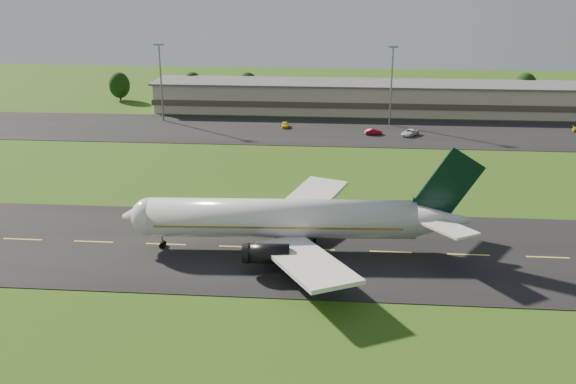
# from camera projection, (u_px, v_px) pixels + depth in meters

# --- Properties ---
(ground) EXTENTS (360.00, 360.00, 0.00)m
(ground) POSITION_uv_depth(u_px,v_px,m) (391.00, 253.00, 92.22)
(ground) COLOR #284C13
(ground) RESTS_ON ground
(taxiway) EXTENTS (220.00, 30.00, 0.10)m
(taxiway) POSITION_uv_depth(u_px,v_px,m) (391.00, 252.00, 92.20)
(taxiway) COLOR black
(taxiway) RESTS_ON ground
(apron) EXTENTS (260.00, 30.00, 0.10)m
(apron) POSITION_uv_depth(u_px,v_px,m) (371.00, 132.00, 159.92)
(apron) COLOR black
(apron) RESTS_ON ground
(airliner) EXTENTS (51.30, 42.13, 15.57)m
(airliner) POSITION_uv_depth(u_px,v_px,m) (288.00, 219.00, 91.88)
(airliner) COLOR white
(airliner) RESTS_ON ground
(terminal) EXTENTS (145.00, 16.00, 8.40)m
(terminal) POSITION_uv_depth(u_px,v_px,m) (391.00, 98.00, 180.87)
(terminal) COLOR tan
(terminal) RESTS_ON ground
(light_mast_west) EXTENTS (2.40, 1.20, 20.35)m
(light_mast_west) POSITION_uv_depth(u_px,v_px,m) (160.00, 73.00, 167.57)
(light_mast_west) COLOR gray
(light_mast_west) RESTS_ON ground
(light_mast_centre) EXTENTS (2.40, 1.20, 20.35)m
(light_mast_centre) POSITION_uv_depth(u_px,v_px,m) (392.00, 76.00, 162.87)
(light_mast_centre) COLOR gray
(light_mast_centre) RESTS_ON ground
(tree_line) EXTENTS (195.60, 8.98, 10.14)m
(tree_line) POSITION_uv_depth(u_px,v_px,m) (479.00, 90.00, 187.71)
(tree_line) COLOR black
(tree_line) RESTS_ON ground
(service_vehicle_a) EXTENTS (2.02, 4.23, 1.40)m
(service_vehicle_a) POSITION_uv_depth(u_px,v_px,m) (285.00, 125.00, 164.10)
(service_vehicle_a) COLOR yellow
(service_vehicle_a) RESTS_ON apron
(service_vehicle_b) EXTENTS (4.43, 2.43, 1.38)m
(service_vehicle_b) POSITION_uv_depth(u_px,v_px,m) (373.00, 132.00, 157.04)
(service_vehicle_b) COLOR maroon
(service_vehicle_b) RESTS_ON apron
(service_vehicle_c) EXTENTS (5.13, 5.84, 1.50)m
(service_vehicle_c) POSITION_uv_depth(u_px,v_px,m) (410.00, 132.00, 156.04)
(service_vehicle_c) COLOR silver
(service_vehicle_c) RESTS_ON apron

